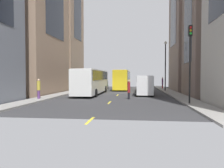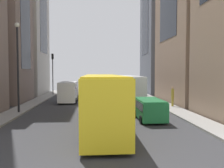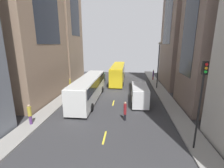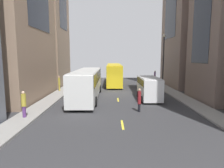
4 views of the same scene
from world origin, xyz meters
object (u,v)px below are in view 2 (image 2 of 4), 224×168
city_bus_white (126,87)px  delivery_van_white (68,90)px  pedestrian_walking_far (173,96)px  streetcar_yellow (102,96)px  pedestrian_crossing_mid (144,88)px  car_green_0 (150,108)px  traffic_light_near_corner (53,67)px  pedestrian_crossing_near (85,90)px

city_bus_white → delivery_van_white: city_bus_white is taller
pedestrian_walking_far → streetcar_yellow: bearing=-80.3°
delivery_van_white → pedestrian_crossing_mid: size_ratio=2.52×
car_green_0 → pedestrian_walking_far: 7.57m
pedestrian_crossing_mid → streetcar_yellow: bearing=162.7°
streetcar_yellow → pedestrian_walking_far: size_ratio=6.27×
traffic_light_near_corner → delivery_van_white: bearing=110.6°
streetcar_yellow → pedestrian_crossing_mid: size_ratio=6.38×
city_bus_white → car_green_0: 10.96m
city_bus_white → streetcar_yellow: streetcar_yellow is taller
city_bus_white → delivery_van_white: (7.15, -0.80, -0.50)m
delivery_van_white → pedestrian_crossing_mid: delivery_van_white is taller
delivery_van_white → traffic_light_near_corner: bearing=-69.4°
city_bus_white → delivery_van_white: bearing=-6.4°
car_green_0 → traffic_light_near_corner: traffic_light_near_corner is taller
city_bus_white → pedestrian_crossing_mid: bearing=-117.1°
streetcar_yellow → delivery_van_white: (3.79, -13.23, -0.61)m
city_bus_white → streetcar_yellow: bearing=74.9°
car_green_0 → traffic_light_near_corner: 24.17m
city_bus_white → pedestrian_crossing_near: (5.30, -5.89, -0.88)m
city_bus_white → car_green_0: city_bus_white is taller
city_bus_white → delivery_van_white: 7.21m
pedestrian_walking_far → pedestrian_crossing_near: pedestrian_walking_far is taller
pedestrian_crossing_mid → traffic_light_near_corner: size_ratio=0.31×
streetcar_yellow → traffic_light_near_corner: (7.34, -22.64, 2.60)m
delivery_van_white → traffic_light_near_corner: 10.56m
car_green_0 → pedestrian_walking_far: pedestrian_walking_far is taller
pedestrian_crossing_near → city_bus_white: bearing=-18.6°
streetcar_yellow → delivery_van_white: 13.78m
streetcar_yellow → pedestrian_walking_far: bearing=-134.6°
city_bus_white → traffic_light_near_corner: (10.70, -10.21, 2.71)m
pedestrian_crossing_mid → car_green_0: bearing=171.8°
pedestrian_crossing_mid → traffic_light_near_corner: bearing=83.7°
pedestrian_walking_far → traffic_light_near_corner: bearing=-169.8°
streetcar_yellow → traffic_light_near_corner: size_ratio=1.98×
city_bus_white → pedestrian_crossing_near: city_bus_white is taller
city_bus_white → car_green_0: (-0.45, 10.90, -1.03)m
delivery_van_white → traffic_light_near_corner: size_ratio=0.78×
city_bus_white → traffic_light_near_corner: size_ratio=1.91×
streetcar_yellow → traffic_light_near_corner: bearing=-72.0°
delivery_van_white → car_green_0: 13.96m
car_green_0 → pedestrian_crossing_near: pedestrian_crossing_near is taller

